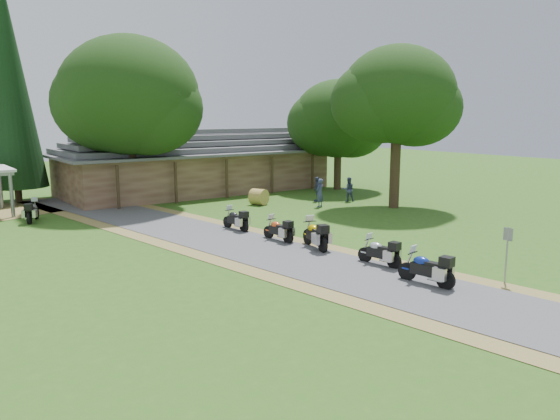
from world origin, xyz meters
TOP-DOWN VIEW (x-y plane):
  - ground at (0.00, 0.00)m, footprint 120.00×120.00m
  - driveway at (-0.50, 4.00)m, footprint 51.95×51.95m
  - lodge at (6.00, 24.00)m, footprint 21.40×9.40m
  - motorcycle_row_a at (1.16, -2.23)m, footprint 0.93×2.01m
  - motorcycle_row_b at (1.69, 0.52)m, footprint 0.83×1.85m
  - motorcycle_row_c at (1.43, 4.19)m, footprint 1.18×2.16m
  - motorcycle_row_d at (0.97, 6.37)m, footprint 0.74×1.82m
  - motorcycle_row_e at (0.66, 9.71)m, footprint 0.75×1.84m
  - motorcycle_carport_b at (-7.34, 18.44)m, footprint 1.39×1.95m
  - person_a at (8.90, 12.63)m, footprint 0.73×0.64m
  - person_b at (11.99, 13.18)m, footprint 0.69×0.63m
  - person_c at (10.27, 14.50)m, footprint 0.68×0.70m
  - hay_bale at (6.16, 15.66)m, footprint 1.34×1.29m
  - sign_post at (3.63, -3.77)m, footprint 0.37×0.06m
  - oak_lodge_left at (-0.59, 20.54)m, footprint 9.01×9.01m
  - oak_lodge_right at (15.56, 18.23)m, footprint 7.23×7.23m
  - oak_driveway at (12.62, 9.58)m, footprint 7.24×7.24m
  - cedar_near at (-6.52, 26.39)m, footprint 4.06×4.06m

SIDE VIEW (x-z plane):
  - ground at x=0.00m, z-range 0.00..0.00m
  - driveway at x=-0.50m, z-range 0.00..0.00m
  - hay_bale at x=6.16m, z-range 0.00..1.08m
  - motorcycle_row_d at x=0.97m, z-range 0.00..1.22m
  - motorcycle_row_b at x=1.69m, z-range 0.00..1.22m
  - motorcycle_row_e at x=0.66m, z-range 0.00..1.23m
  - motorcycle_carport_b at x=-7.34m, z-range 0.00..1.28m
  - motorcycle_row_a at x=1.16m, z-range 0.00..1.33m
  - motorcycle_row_c at x=1.43m, z-range 0.00..1.40m
  - person_b at x=11.99m, z-range 0.00..1.98m
  - person_c at x=10.27m, z-range 0.00..2.01m
  - sign_post at x=3.63m, z-range 0.00..2.05m
  - person_a at x=8.90m, z-range 0.00..2.17m
  - lodge at x=6.00m, z-range 0.00..4.90m
  - oak_lodge_right at x=15.56m, z-range 0.00..9.08m
  - oak_lodge_left at x=-0.59m, z-range 0.00..11.58m
  - oak_driveway at x=12.62m, z-range 0.00..11.62m
  - cedar_near at x=-6.52m, z-range 0.00..15.05m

